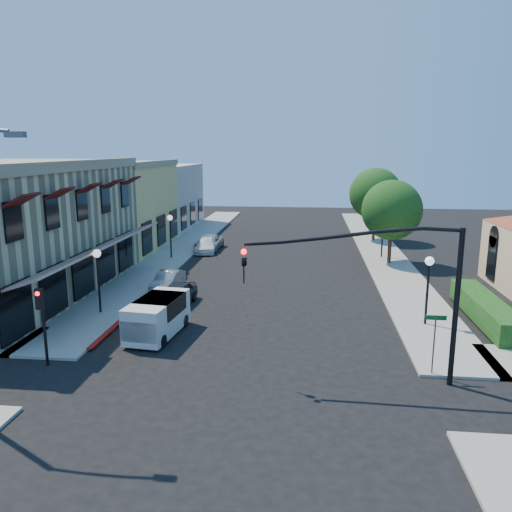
# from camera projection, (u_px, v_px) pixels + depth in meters

# --- Properties ---
(ground) EXTENTS (120.00, 120.00, 0.00)m
(ground) POSITION_uv_depth(u_px,v_px,m) (234.00, 393.00, 18.24)
(ground) COLOR black
(ground) RESTS_ON ground
(sidewalk_left) EXTENTS (3.50, 50.00, 0.12)m
(sidewalk_left) POSITION_uv_depth(u_px,v_px,m) (184.00, 246.00, 45.39)
(sidewalk_left) COLOR gray
(sidewalk_left) RESTS_ON ground
(sidewalk_right) EXTENTS (3.50, 50.00, 0.12)m
(sidewalk_right) POSITION_uv_depth(u_px,v_px,m) (379.00, 250.00, 43.55)
(sidewalk_right) COLOR gray
(sidewalk_right) RESTS_ON ground
(curb_red_strip) EXTENTS (0.25, 10.00, 0.06)m
(curb_red_strip) POSITION_uv_depth(u_px,v_px,m) (129.00, 315.00, 26.74)
(curb_red_strip) COLOR maroon
(curb_red_strip) RESTS_ON ground
(corner_brick_building) EXTENTS (11.77, 18.20, 8.10)m
(corner_brick_building) POSITION_uv_depth(u_px,v_px,m) (5.00, 230.00, 29.71)
(corner_brick_building) COLOR beige
(corner_brick_building) RESTS_ON ground
(yellow_stucco_building) EXTENTS (10.00, 12.00, 7.60)m
(yellow_stucco_building) POSITION_uv_depth(u_px,v_px,m) (105.00, 206.00, 44.34)
(yellow_stucco_building) COLOR #EACA69
(yellow_stucco_building) RESTS_ON ground
(pink_stucco_building) EXTENTS (10.00, 12.00, 7.00)m
(pink_stucco_building) POSITION_uv_depth(u_px,v_px,m) (148.00, 196.00, 56.06)
(pink_stucco_building) COLOR tan
(pink_stucco_building) RESTS_ON ground
(hedge) EXTENTS (1.40, 8.00, 1.10)m
(hedge) POSITION_uv_depth(u_px,v_px,m) (484.00, 321.00, 25.76)
(hedge) COLOR #134314
(hedge) RESTS_ON ground
(street_tree_a) EXTENTS (4.56, 4.56, 6.48)m
(street_tree_a) POSITION_uv_depth(u_px,v_px,m) (392.00, 210.00, 37.82)
(street_tree_a) COLOR #382116
(street_tree_a) RESTS_ON ground
(street_tree_b) EXTENTS (4.94, 4.94, 7.02)m
(street_tree_b) POSITION_uv_depth(u_px,v_px,m) (375.00, 194.00, 47.47)
(street_tree_b) COLOR #382116
(street_tree_b) RESTS_ON ground
(signal_mast_arm) EXTENTS (8.01, 0.39, 6.00)m
(signal_mast_arm) POSITION_uv_depth(u_px,v_px,m) (398.00, 279.00, 18.22)
(signal_mast_arm) COLOR black
(signal_mast_arm) RESTS_ON ground
(secondary_signal) EXTENTS (0.28, 0.42, 3.32)m
(secondary_signal) POSITION_uv_depth(u_px,v_px,m) (42.00, 312.00, 19.96)
(secondary_signal) COLOR black
(secondary_signal) RESTS_ON ground
(street_name_sign) EXTENTS (0.80, 0.06, 2.50)m
(street_name_sign) POSITION_uv_depth(u_px,v_px,m) (435.00, 335.00, 19.23)
(street_name_sign) COLOR #595B5E
(street_name_sign) RESTS_ON ground
(lamppost_left_near) EXTENTS (0.44, 0.44, 3.57)m
(lamppost_left_near) POSITION_uv_depth(u_px,v_px,m) (97.00, 265.00, 26.33)
(lamppost_left_near) COLOR black
(lamppost_left_near) RESTS_ON ground
(lamppost_left_far) EXTENTS (0.44, 0.44, 3.57)m
(lamppost_left_far) POSITION_uv_depth(u_px,v_px,m) (170.00, 225.00, 39.94)
(lamppost_left_far) COLOR black
(lamppost_left_far) RESTS_ON ground
(lamppost_right_near) EXTENTS (0.44, 0.44, 3.57)m
(lamppost_right_near) POSITION_uv_depth(u_px,v_px,m) (429.00, 273.00, 24.55)
(lamppost_right_near) COLOR black
(lamppost_right_near) RESTS_ON ground
(lamppost_right_far) EXTENTS (0.44, 0.44, 3.57)m
(lamppost_right_far) POSITION_uv_depth(u_px,v_px,m) (383.00, 225.00, 40.10)
(lamppost_right_far) COLOR black
(lamppost_right_far) RESTS_ON ground
(white_van) EXTENTS (2.23, 4.27, 1.82)m
(white_van) POSITION_uv_depth(u_px,v_px,m) (157.00, 315.00, 23.58)
(white_van) COLOR silver
(white_van) RESTS_ON ground
(parked_car_a) EXTENTS (1.90, 3.95, 1.30)m
(parked_car_a) POSITION_uv_depth(u_px,v_px,m) (176.00, 295.00, 28.20)
(parked_car_a) COLOR black
(parked_car_a) RESTS_ON ground
(parked_car_b) EXTENTS (1.46, 3.66, 1.18)m
(parked_car_b) POSITION_uv_depth(u_px,v_px,m) (168.00, 281.00, 31.40)
(parked_car_b) COLOR gray
(parked_car_b) RESTS_ON ground
(parked_car_c) EXTENTS (1.96, 4.23, 1.20)m
(parked_car_c) POSITION_uv_depth(u_px,v_px,m) (207.00, 245.00, 43.06)
(parked_car_c) COLOR white
(parked_car_c) RESTS_ON ground
(parked_car_d) EXTENTS (2.13, 4.41, 1.21)m
(parked_car_d) POSITION_uv_depth(u_px,v_px,m) (209.00, 243.00, 44.03)
(parked_car_d) COLOR #A3A6A8
(parked_car_d) RESTS_ON ground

